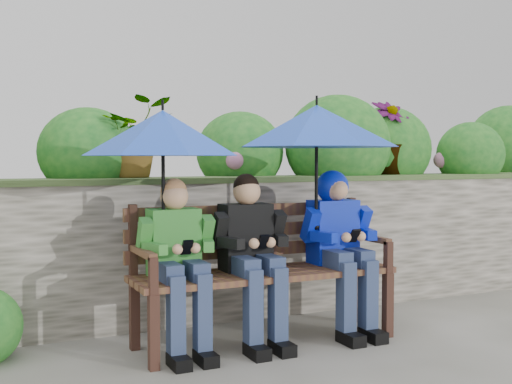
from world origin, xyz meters
name	(u,v)px	position (x,y,z in m)	size (l,w,h in m)	color
ground	(263,343)	(0.00, 0.00, 0.00)	(60.00, 60.00, 0.00)	#555549
garden_backdrop	(169,220)	(-0.12, 1.58, 0.65)	(8.00, 2.84, 1.83)	#5D594C
park_bench	(260,262)	(0.01, 0.07, 0.50)	(1.68, 0.49, 0.89)	#3A221A
boy_left	(178,255)	(-0.55, -0.01, 0.59)	(0.45, 0.52, 1.05)	#437F36
boy_middle	(252,249)	(-0.08, -0.01, 0.60)	(0.47, 0.54, 1.07)	black
boy_right	(340,236)	(0.57, 0.00, 0.65)	(0.47, 0.58, 1.08)	#1935C0
umbrella_left	(163,133)	(-0.63, 0.05, 1.31)	(0.94, 0.94, 0.83)	blue
umbrella_right	(317,126)	(0.39, 0.01, 1.37)	(1.06, 1.06, 0.88)	blue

